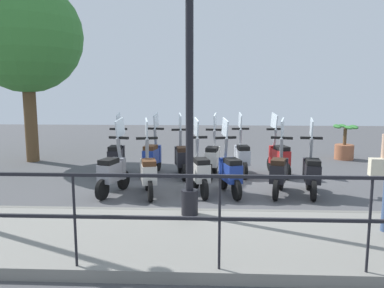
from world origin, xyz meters
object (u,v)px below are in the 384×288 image
Objects in this scene: scooter_far_1 at (242,156)px; scooter_near_0 at (312,172)px; potted_palm at (344,145)px; scooter_near_1 at (279,171)px; lamp_post_near at (190,103)px; scooter_far_3 at (182,157)px; scooter_near_2 at (230,171)px; tree_large at (26,37)px; scooter_near_5 at (113,171)px; scooter_far_5 at (117,156)px; scooter_near_4 at (148,172)px; scooter_far_4 at (152,156)px; scooter_far_0 at (279,156)px; scooter_far_2 at (213,157)px; scooter_near_3 at (200,171)px.

scooter_near_0 is at bearing -150.00° from scooter_far_1.
potted_palm is 0.69× the size of scooter_near_1.
scooter_far_3 is at bearing 6.35° from lamp_post_near.
scooter_near_2 is (-4.03, 3.70, 0.04)m from potted_palm.
tree_large is 3.39× the size of scooter_near_5.
scooter_near_1 and scooter_far_5 have the same top height.
scooter_near_4 is at bearing 111.67° from scooter_near_1.
scooter_near_1 is at bearing 145.94° from potted_palm.
potted_palm is at bearing -57.59° from scooter_far_4.
scooter_far_0 is at bearing -102.60° from tree_large.
potted_palm is at bearing -60.99° from scooter_far_1.
scooter_far_3 is (1.46, 2.07, 0.00)m from scooter_near_1.
scooter_far_3 is at bearing -31.92° from scooter_near_4.
scooter_far_5 is (1.57, 2.70, 0.00)m from scooter_near_2.
lamp_post_near is at bearing -152.48° from scooter_far_4.
scooter_near_5 reaches higher than potted_palm.
scooter_near_1 and scooter_near_5 have the same top height.
scooter_far_1 and scooter_far_2 have the same top height.
scooter_near_2 is 1.00× the size of scooter_far_5.
scooter_near_2 is 1.56m from scooter_far_2.
scooter_near_1 is 1.00× the size of scooter_near_4.
scooter_near_3 is (1.72, -0.12, -1.44)m from lamp_post_near.
scooter_near_1 reaches higher than potted_palm.
scooter_near_3 is 1.04m from scooter_near_4.
potted_palm is 6.85m from scooter_far_5.
scooter_near_1 is (-4.00, 2.71, 0.04)m from potted_palm.
lamp_post_near is 7.38m from potted_palm.
scooter_far_0 is (1.71, -0.31, 0.00)m from scooter_near_1.
tree_large is (4.99, 4.92, 1.67)m from lamp_post_near.
lamp_post_near reaches higher than scooter_far_0.
lamp_post_near is 2.61× the size of scooter_far_3.
scooter_near_2 is (-3.29, -5.64, -3.11)m from tree_large.
scooter_near_0 and scooter_far_3 have the same top height.
potted_palm is 3.32m from scooter_far_0.
tree_large reaches higher than scooter_near_2.
lamp_post_near reaches higher than scooter_far_4.
scooter_near_5 and scooter_far_4 have the same top height.
scooter_far_3 is 1.00× the size of scooter_far_4.
scooter_near_3 and scooter_far_4 have the same top height.
scooter_far_1 is (-1.53, -6.04, -3.11)m from tree_large.
scooter_far_4 is (1.67, 1.22, 0.00)m from scooter_near_3.
scooter_near_2 is 0.61m from scooter_near_3.
scooter_near_1 is (1.73, -1.71, -1.44)m from lamp_post_near.
tree_large is at bearing 80.69° from scooter_far_2.
potted_palm is 6.00m from scooter_far_4.
tree_large is at bearing 60.46° from scooter_near_5.
tree_large is at bearing 76.76° from scooter_far_4.
scooter_near_5 is (-0.13, 3.35, 0.00)m from scooter_near_1.
scooter_far_4 is at bearing -112.72° from tree_large.
scooter_far_4 is at bearing 112.94° from potted_palm.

